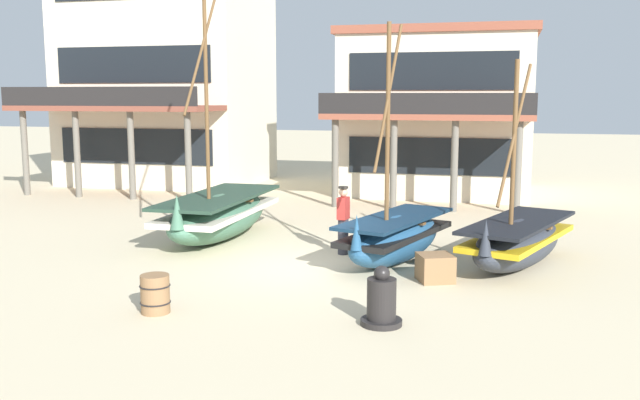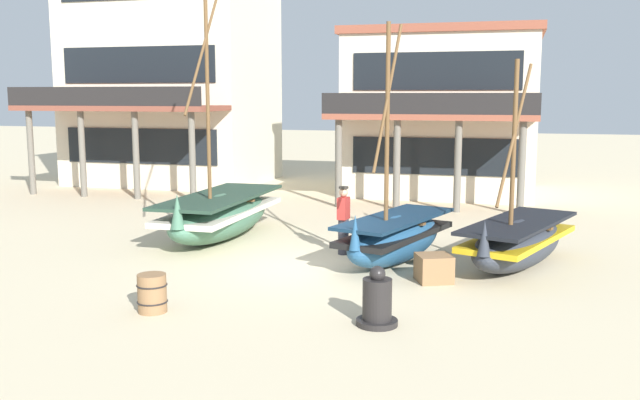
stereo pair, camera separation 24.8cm
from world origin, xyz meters
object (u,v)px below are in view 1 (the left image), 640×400
(fishing_boat_near_left, at_px, (395,236))
(capstan_winch, at_px, (382,302))
(harbor_building_annex, at_px, (167,68))
(fishing_boat_centre_large, at_px, (219,214))
(fishing_boat_far_right, at_px, (518,241))
(wooden_barrel, at_px, (155,294))
(harbor_building_main, at_px, (438,112))
(cargo_crate, at_px, (435,268))
(fisherman_by_hull, at_px, (343,221))

(fishing_boat_near_left, bearing_deg, capstan_winch, -84.17)
(fishing_boat_near_left, xyz_separation_m, harbor_building_annex, (-12.22, 12.86, 4.45))
(fishing_boat_near_left, height_order, fishing_boat_centre_large, fishing_boat_centre_large)
(fishing_boat_far_right, bearing_deg, wooden_barrel, -140.35)
(fishing_boat_far_right, distance_m, capstan_winch, 5.40)
(harbor_building_main, bearing_deg, wooden_barrel, -100.85)
(fishing_boat_centre_large, bearing_deg, cargo_crate, -25.77)
(fishing_boat_near_left, xyz_separation_m, wooden_barrel, (-3.58, -4.93, -0.27))
(fishing_boat_far_right, bearing_deg, harbor_building_annex, 140.06)
(capstan_winch, relative_size, cargo_crate, 1.50)
(wooden_barrel, height_order, harbor_building_annex, harbor_building_annex)
(fishing_boat_near_left, bearing_deg, fishing_boat_far_right, 6.68)
(fishing_boat_far_right, height_order, fisherman_by_hull, fishing_boat_far_right)
(harbor_building_annex, bearing_deg, harbor_building_main, -1.35)
(wooden_barrel, bearing_deg, fisherman_by_hull, 67.82)
(fishing_boat_centre_large, relative_size, wooden_barrel, 10.47)
(capstan_winch, height_order, cargo_crate, capstan_winch)
(cargo_crate, xyz_separation_m, harbor_building_annex, (-13.29, 14.33, 4.78))
(fishing_boat_far_right, distance_m, wooden_barrel, 8.24)
(cargo_crate, bearing_deg, capstan_winch, -101.10)
(fisherman_by_hull, bearing_deg, harbor_building_annex, 131.30)
(fishing_boat_centre_large, height_order, harbor_building_main, fishing_boat_centre_large)
(cargo_crate, bearing_deg, wooden_barrel, -143.30)
(cargo_crate, distance_m, harbor_building_main, 14.40)
(fishing_boat_centre_large, xyz_separation_m, fishing_boat_far_right, (7.83, -1.18, -0.08))
(fishing_boat_centre_large, bearing_deg, fishing_boat_far_right, -8.58)
(harbor_building_main, bearing_deg, cargo_crate, -84.71)
(fishing_boat_far_right, bearing_deg, fishing_boat_near_left, -173.32)
(cargo_crate, distance_m, harbor_building_annex, 20.12)
(harbor_building_annex, bearing_deg, fisherman_by_hull, -48.70)
(cargo_crate, bearing_deg, harbor_building_main, 95.29)
(fisherman_by_hull, bearing_deg, fishing_boat_far_right, -2.58)
(wooden_barrel, distance_m, cargo_crate, 5.81)
(fisherman_by_hull, bearing_deg, harbor_building_main, 84.61)
(fishing_boat_near_left, xyz_separation_m, fisherman_by_hull, (-1.36, 0.51, 0.22))
(capstan_winch, relative_size, wooden_barrel, 1.48)
(fishing_boat_near_left, height_order, harbor_building_main, harbor_building_main)
(wooden_barrel, xyz_separation_m, cargo_crate, (4.66, 3.47, -0.06))
(fishing_boat_centre_large, distance_m, harbor_building_annex, 14.12)
(fishing_boat_centre_large, distance_m, wooden_barrel, 6.61)
(fisherman_by_hull, xyz_separation_m, wooden_barrel, (-2.22, -5.44, -0.48))
(fishing_boat_centre_large, xyz_separation_m, wooden_barrel, (1.48, -6.44, -0.32))
(wooden_barrel, distance_m, harbor_building_main, 18.06)
(wooden_barrel, relative_size, harbor_building_annex, 0.07)
(fishing_boat_centre_large, xyz_separation_m, harbor_building_annex, (-7.15, 11.36, 4.40))
(capstan_winch, distance_m, harbor_building_annex, 22.05)
(cargo_crate, relative_size, harbor_building_annex, 0.07)
(fishing_boat_far_right, bearing_deg, fisherman_by_hull, 177.42)
(fishing_boat_near_left, xyz_separation_m, fishing_boat_far_right, (2.76, 0.32, -0.02))
(fisherman_by_hull, xyz_separation_m, capstan_winch, (1.83, -5.07, -0.42))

